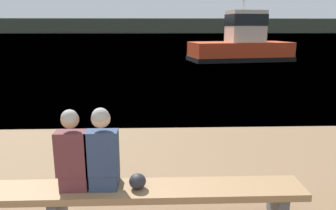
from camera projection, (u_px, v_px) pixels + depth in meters
water_surface at (154, 33)px, 124.72m from camera, size 240.00×240.00×0.00m
far_shoreline at (154, 26)px, 134.36m from camera, size 600.00×12.00×5.69m
bench_main at (56, 195)px, 4.11m from camera, size 6.27×0.55×0.47m
person_left at (73, 155)px, 4.01m from camera, size 0.39×0.42×1.03m
person_right at (103, 153)px, 4.01m from camera, size 0.39×0.43×1.05m
shopping_bag at (138, 181)px, 4.08m from camera, size 0.21×0.22×0.19m
tugboat_red at (241, 45)px, 24.07m from camera, size 7.79×4.40×6.65m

